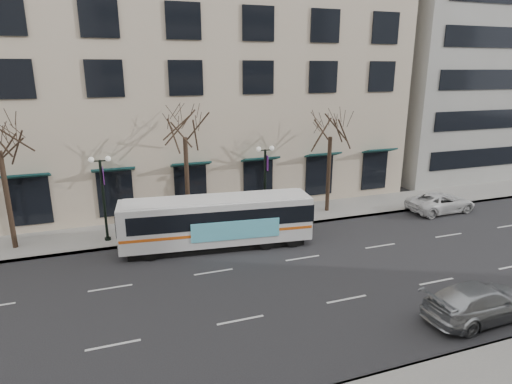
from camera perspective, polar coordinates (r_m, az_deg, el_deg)
name	(u,v)px	position (r m, az deg, el deg)	size (l,w,h in m)	color
ground	(226,294)	(20.28, -4.08, -13.35)	(160.00, 160.00, 0.00)	black
sidewalk_far	(261,218)	(29.47, 0.63, -3.49)	(80.00, 4.00, 0.15)	gray
building_hotel	(130,43)	(38.22, -16.46, 18.55)	(40.00, 20.00, 24.00)	#C7B298
tree_far_mid	(184,121)	(26.45, -9.54, 9.26)	(3.60, 3.60, 8.55)	black
tree_far_right	(331,123)	(29.89, 9.96, 9.07)	(3.60, 3.60, 8.06)	black
lamp_post_left	(103,195)	(26.24, -19.68, -0.37)	(1.22, 0.45, 5.21)	black
lamp_post_right	(265,180)	(27.91, 1.23, 1.55)	(1.22, 0.45, 5.21)	black
city_bus	(218,220)	(24.62, -5.08, -3.80)	(11.05, 3.55, 2.94)	white
silver_car	(481,301)	(20.39, 27.76, -12.79)	(2.08, 5.13, 1.49)	#A4A7AB
white_pickup	(441,202)	(33.56, 23.41, -1.27)	(2.33, 5.05, 1.40)	silver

